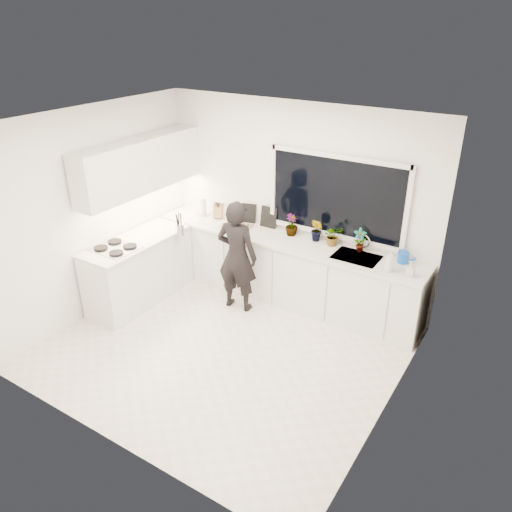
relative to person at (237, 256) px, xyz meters
The scene contains 25 objects.
floor 1.26m from the person, 66.24° to the right, with size 4.00×3.50×0.02m, color beige.
wall_back 1.11m from the person, 65.26° to the left, with size 4.00×0.02×2.70m, color white.
wall_left 1.94m from the person, 150.85° to the right, with size 0.02×3.50×2.70m, color white.
wall_right 2.63m from the person, 20.51° to the right, with size 0.02×3.50×2.70m, color white.
ceiling 2.17m from the person, 66.24° to the right, with size 4.00×3.50×0.02m, color white.
window 1.51m from the person, 39.63° to the left, with size 1.80×0.02×1.00m, color black.
base_cabinets_back 0.76m from the person, 54.23° to the left, with size 3.92×0.58×0.88m, color white.
base_cabinets_left 1.43m from the person, 156.65° to the right, with size 0.58×1.60×0.88m, color white.
countertop_back 0.68m from the person, 53.73° to the left, with size 3.94×0.62×0.04m, color silver.
countertop_left 1.39m from the person, 156.65° to the right, with size 0.62×1.60×0.04m, color silver.
upper_cabinets 1.77m from the person, behind, with size 0.34×2.10×0.70m, color white.
sink 1.55m from the person, 20.82° to the left, with size 0.58×0.42×0.14m, color silver.
faucet 1.65m from the person, 27.41° to the left, with size 0.03×0.03×0.22m, color silver.
stovetop 1.58m from the person, 145.18° to the right, with size 0.56×0.48×0.03m, color black.
person is the anchor object (origin of this frame).
pizza_tray 0.66m from the person, 125.14° to the left, with size 0.42×0.31×0.03m, color #AFAFB3.
pizza 0.66m from the person, 125.14° to the left, with size 0.38×0.27×0.01m, color red.
watering_can 2.12m from the person, 19.71° to the left, with size 0.14×0.14×0.13m, color blue.
paper_towel_roll 1.27m from the person, 148.47° to the left, with size 0.11×0.11×0.26m, color white.
knife_block 1.09m from the person, 139.20° to the left, with size 0.13×0.10×0.22m, color #9E6F4A.
utensil_crock 0.91m from the person, behind, with size 0.13×0.13×0.16m, color #B2B3B7.
picture_frame_large 0.90m from the person, 112.45° to the left, with size 0.22×0.02×0.28m, color black.
picture_frame_small 0.84m from the person, 89.26° to the left, with size 0.25×0.02×0.30m, color black.
herb_plants 1.19m from the person, 38.16° to the left, with size 1.19×0.32×0.32m.
soap_bottles 2.05m from the person, 11.35° to the left, with size 0.37×0.15×0.27m.
Camera 1 is at (2.98, -3.97, 3.69)m, focal length 35.00 mm.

